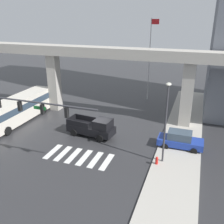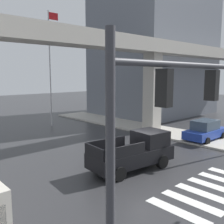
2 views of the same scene
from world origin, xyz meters
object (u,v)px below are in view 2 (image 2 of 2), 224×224
(sedan_blue, at_px, (205,131))
(flagpole, at_px, (51,62))
(traffic_signal_mast, at_px, (209,101))
(pickup_truck, at_px, (135,152))

(sedan_blue, bearing_deg, flagpole, 113.41)
(sedan_blue, bearing_deg, traffic_signal_mast, -152.74)
(traffic_signal_mast, xyz_separation_m, flagpole, (6.87, 20.73, 2.06))
(pickup_truck, relative_size, sedan_blue, 1.22)
(pickup_truck, bearing_deg, sedan_blue, 2.60)
(traffic_signal_mast, bearing_deg, sedan_blue, 27.26)
(pickup_truck, relative_size, flagpole, 0.45)
(sedan_blue, relative_size, flagpole, 0.37)
(sedan_blue, distance_m, flagpole, 16.40)
(pickup_truck, distance_m, sedan_blue, 8.97)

